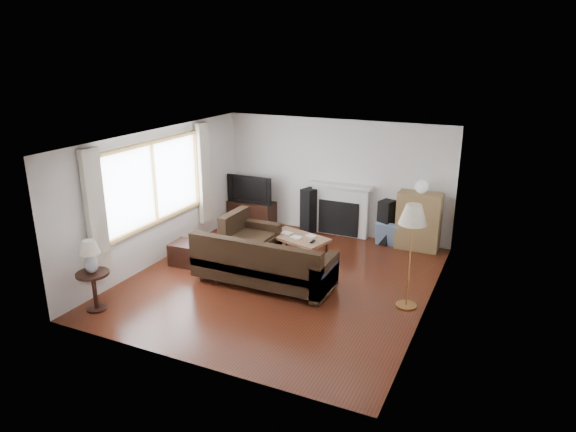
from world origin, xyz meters
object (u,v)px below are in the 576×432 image
at_px(bookshelf, 419,221).
at_px(side_table, 95,291).
at_px(tv_stand, 252,213).
at_px(floor_lamp, 410,257).
at_px(coffee_table, 298,247).
at_px(sectional_sofa, 264,262).

bearing_deg(bookshelf, side_table, -130.55).
height_order(tv_stand, bookshelf, bookshelf).
distance_m(floor_lamp, side_table, 4.89).
bearing_deg(floor_lamp, side_table, -153.91).
relative_size(tv_stand, side_table, 1.70).
relative_size(coffee_table, side_table, 1.87).
bearing_deg(tv_stand, sectional_sofa, -57.58).
distance_m(tv_stand, sectional_sofa, 3.25).
bearing_deg(bookshelf, tv_stand, -179.44).
bearing_deg(sectional_sofa, bookshelf, 53.59).
height_order(sectional_sofa, side_table, sectional_sofa).
relative_size(bookshelf, side_table, 1.88).
distance_m(coffee_table, side_table, 3.78).
distance_m(sectional_sofa, floor_lamp, 2.46).
bearing_deg(sectional_sofa, coffee_table, 87.12).
distance_m(sectional_sofa, side_table, 2.73).
distance_m(bookshelf, coffee_table, 2.51).
bearing_deg(sectional_sofa, side_table, -135.79).
height_order(coffee_table, floor_lamp, floor_lamp).
bearing_deg(tv_stand, floor_lamp, -31.16).
xyz_separation_m(tv_stand, coffee_table, (1.81, -1.45, -0.04)).
height_order(tv_stand, sectional_sofa, sectional_sofa).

